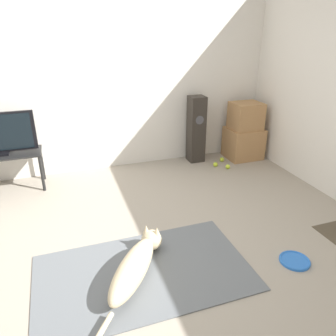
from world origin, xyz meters
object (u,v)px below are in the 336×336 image
Objects in this scene: tennis_ball_loose_on_carpet at (222,160)px; dog at (136,265)px; floor_speaker at (196,129)px; frisbee at (295,261)px; cardboard_box_upper at (246,116)px; cardboard_box_lower at (243,143)px; tennis_ball_near_speaker at (228,167)px; tennis_ball_by_boxes at (215,164)px.

dog is at bearing -132.66° from tennis_ball_loose_on_carpet.
frisbee is at bearing -92.53° from floor_speaker.
cardboard_box_upper is 0.77m from floor_speaker.
cardboard_box_lower is 1.19× the size of cardboard_box_upper.
cardboard_box_lower is at bearing 55.31° from cardboard_box_upper.
dog reaches higher than tennis_ball_near_speaker.
tennis_ball_loose_on_carpet is at bearing 37.64° from tennis_ball_by_boxes.
cardboard_box_upper is (0.85, 2.31, 0.65)m from frisbee.
floor_speaker reaches higher than cardboard_box_upper.
floor_speaker reaches higher than dog.
tennis_ball_near_speaker is (0.42, 1.99, 0.02)m from frisbee.
tennis_ball_loose_on_carpet is at bearing 80.08° from tennis_ball_near_speaker.
floor_speaker reaches higher than tennis_ball_near_speaker.
tennis_ball_loose_on_carpet is (0.18, 0.14, 0.00)m from tennis_ball_by_boxes.
frisbee is 2.54m from cardboard_box_upper.
tennis_ball_loose_on_carpet is (-0.38, -0.06, -0.63)m from cardboard_box_upper.
tennis_ball_by_boxes is (-0.56, -0.19, -0.63)m from cardboard_box_upper.
frisbee is at bearing -110.16° from cardboard_box_upper.
cardboard_box_upper is 6.55× the size of tennis_ball_by_boxes.
floor_speaker is 14.80× the size of tennis_ball_near_speaker.
floor_speaker is at bearing 87.47° from frisbee.
cardboard_box_lower is at bearing -9.68° from floor_speaker.
cardboard_box_lower is at bearing 19.46° from tennis_ball_by_boxes.
cardboard_box_upper is at bearing 8.25° from tennis_ball_loose_on_carpet.
tennis_ball_by_boxes is at bearing -60.69° from floor_speaker.
dog reaches higher than frisbee.
tennis_ball_near_speaker is at bearing 78.04° from frisbee.
tennis_ball_near_speaker is at bearing -99.92° from tennis_ball_loose_on_carpet.
cardboard_box_upper is at bearing 37.16° from tennis_ball_near_speaker.
tennis_ball_loose_on_carpet is (0.05, 0.27, 0.00)m from tennis_ball_near_speaker.
tennis_ball_near_speaker is at bearing 43.92° from dog.
cardboard_box_lower is at bearing 37.45° from tennis_ball_near_speaker.
tennis_ball_near_speaker is 1.00× the size of tennis_ball_loose_on_carpet.
dog is 1.00× the size of floor_speaker.
cardboard_box_upper reaches higher than tennis_ball_by_boxes.
frisbee is 4.00× the size of tennis_ball_near_speaker.
cardboard_box_upper reaches higher than cardboard_box_lower.
dog reaches higher than tennis_ball_loose_on_carpet.
dog is 2.48m from tennis_ball_near_speaker.
cardboard_box_lower is at bearing 9.18° from tennis_ball_loose_on_carpet.
dog is 2.48m from tennis_ball_by_boxes.
floor_speaker is 14.80× the size of tennis_ball_by_boxes.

